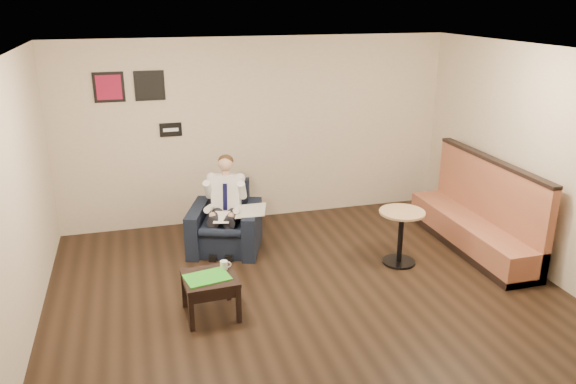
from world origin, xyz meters
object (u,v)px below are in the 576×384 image
object	(u,v)px
side_table	(211,296)
green_folder	(207,277)
seated_man	(223,210)
banquette	(474,205)
armchair	(225,218)
smartphone	(211,269)
coffee_mug	(224,265)
cafe_table	(400,237)

from	to	relation	value
side_table	green_folder	world-z (taller)	green_folder
seated_man	banquette	distance (m)	3.44
banquette	seated_man	bearing A→B (deg)	166.92
seated_man	banquette	bearing A→B (deg)	6.07
armchair	green_folder	distance (m)	1.76
side_table	smartphone	world-z (taller)	smartphone
green_folder	coffee_mug	world-z (taller)	coffee_mug
smartphone	seated_man	bearing A→B (deg)	82.31
coffee_mug	banquette	distance (m)	3.64
seated_man	cafe_table	bearing A→B (deg)	-4.64
side_table	banquette	bearing A→B (deg)	11.72
armchair	cafe_table	xyz separation A→B (m)	(2.13, -1.07, -0.08)
side_table	banquette	world-z (taller)	banquette
green_folder	banquette	distance (m)	3.87
green_folder	smartphone	bearing A→B (deg)	68.97
armchair	seated_man	size ratio (longest dim) A/B	0.75
green_folder	banquette	size ratio (longest dim) A/B	0.19
armchair	seated_man	bearing A→B (deg)	-90.00
seated_man	smartphone	distance (m)	1.44
green_folder	side_table	bearing A→B (deg)	36.62
armchair	smartphone	xyz separation A→B (m)	(-0.40, -1.50, 0.02)
seated_man	smartphone	xyz separation A→B (m)	(-0.37, -1.39, -0.15)
side_table	green_folder	distance (m)	0.24
armchair	smartphone	size ratio (longest dim) A/B	6.43
side_table	coffee_mug	bearing A→B (deg)	36.62
armchair	smartphone	distance (m)	1.55
green_folder	coffee_mug	xyz separation A→B (m)	(0.21, 0.16, 0.04)
seated_man	coffee_mug	bearing A→B (deg)	-80.00
armchair	side_table	distance (m)	1.74
green_folder	seated_man	bearing A→B (deg)	74.46
seated_man	smartphone	size ratio (longest dim) A/B	8.53
armchair	coffee_mug	world-z (taller)	armchair
armchair	banquette	distance (m)	3.43
smartphone	armchair	bearing A→B (deg)	81.98
smartphone	cafe_table	size ratio (longest dim) A/B	0.20
coffee_mug	cafe_table	xyz separation A→B (m)	(2.40, 0.47, -0.15)
smartphone	banquette	distance (m)	3.77
armchair	coffee_mug	bearing A→B (deg)	-80.75
smartphone	cafe_table	bearing A→B (deg)	16.76
armchair	coffee_mug	distance (m)	1.56
smartphone	banquette	world-z (taller)	banquette
side_table	coffee_mug	world-z (taller)	coffee_mug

